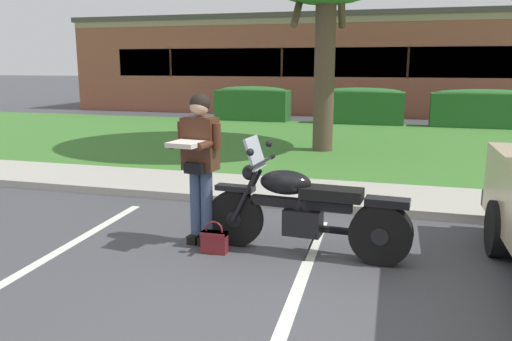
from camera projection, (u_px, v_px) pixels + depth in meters
The scene contains 13 objects.
ground_plane at pixel (313, 307), 4.37m from camera, with size 140.00×140.00×0.00m, color #424247.
curb_strip at pixel (350, 208), 7.14m from camera, with size 60.00×0.20×0.12m, color #ADA89E.
concrete_walk at pixel (356, 195), 7.94m from camera, with size 60.00×1.50×0.08m, color #ADA89E.
grass_lawn at pixel (375, 145), 12.87m from camera, with size 60.00×8.97×0.06m, color #3D752D.
stall_stripe_0 at pixel (39, 262), 5.34m from camera, with size 0.12×4.40×0.01m, color silver.
stall_stripe_1 at pixel (296, 294), 4.61m from camera, with size 0.12×4.40×0.01m, color silver.
motorcycle at pixel (312, 211), 5.47m from camera, with size 2.24×0.82×1.26m.
rider_person at pixel (199, 157), 5.73m from camera, with size 0.53×0.61×1.70m.
handbag at pixel (214, 240), 5.59m from camera, with size 0.28×0.13×0.36m.
hedge_left at pixel (253, 103), 18.09m from camera, with size 2.56×0.90×1.24m.
hedge_center_left at pixel (362, 105), 17.07m from camera, with size 2.74×0.90×1.24m.
hedge_center_right at pixel (485, 108), 16.05m from camera, with size 3.23×0.90×1.24m.
brick_building at pixel (408, 64), 22.64m from camera, with size 28.02×8.36×3.94m.
Camera 1 is at (0.65, -4.02, 2.03)m, focal length 36.22 mm.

